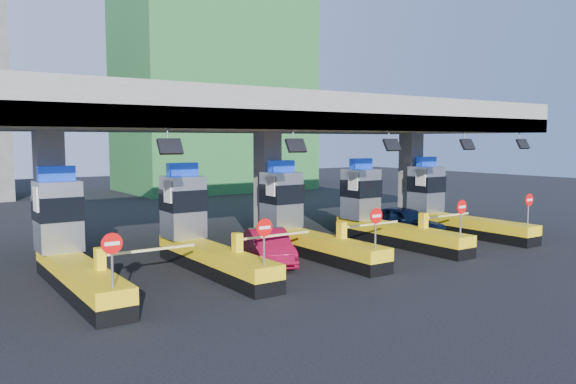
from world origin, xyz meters
TOP-DOWN VIEW (x-y plane):
  - ground at (0.00, 0.00)m, footprint 120.00×120.00m
  - toll_canopy at (0.00, 2.87)m, footprint 28.00×12.09m
  - toll_lane_far_left at (-10.00, 0.28)m, footprint 4.43×8.00m
  - toll_lane_left at (-5.00, 0.28)m, footprint 4.43×8.00m
  - toll_lane_center at (0.00, 0.28)m, footprint 4.43×8.00m
  - toll_lane_right at (5.00, 0.28)m, footprint 4.43×8.00m
  - toll_lane_far_right at (10.00, 0.28)m, footprint 4.43×8.00m
  - bg_building_scaffold at (12.00, 32.00)m, footprint 18.00×12.00m
  - van at (7.23, 0.75)m, footprint 1.92×4.65m
  - red_car at (-2.36, -0.76)m, footprint 2.93×4.55m

SIDE VIEW (x-z plane):
  - ground at x=0.00m, z-range 0.00..0.00m
  - red_car at x=-2.36m, z-range 0.00..1.42m
  - van at x=7.23m, z-range 0.00..1.58m
  - toll_lane_far_left at x=-10.00m, z-range -0.68..3.47m
  - toll_lane_left at x=-5.00m, z-range -0.68..3.47m
  - toll_lane_center at x=0.00m, z-range -0.68..3.47m
  - toll_lane_right at x=5.00m, z-range -0.68..3.47m
  - toll_lane_far_right at x=10.00m, z-range -0.68..3.47m
  - toll_canopy at x=0.00m, z-range 2.63..9.63m
  - bg_building_scaffold at x=12.00m, z-range 0.00..28.00m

